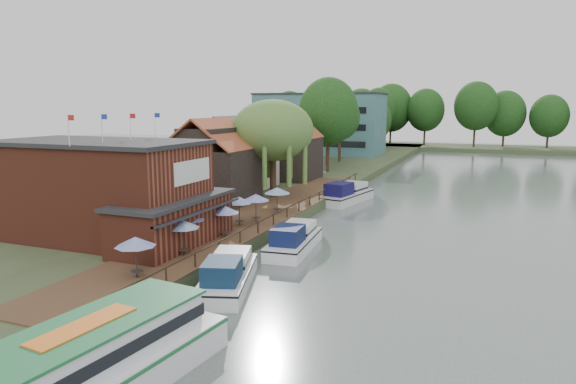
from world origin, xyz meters
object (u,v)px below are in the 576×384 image
(cottage_b, at_px, (232,152))
(umbrella_3, at_px, (225,221))
(cottage_a, at_px, (212,161))
(umbrella_2, at_px, (189,229))
(cruiser_0, at_px, (228,270))
(tour_boat, at_px, (70,372))
(cruiser_2, at_px, (347,192))
(cruiser_1, at_px, (294,236))
(umbrella_6, at_px, (277,200))
(swan, at_px, (202,330))
(hotel_block, at_px, (320,123))
(umbrella_0, at_px, (136,257))
(cottage_c, at_px, (290,147))
(umbrella_1, at_px, (183,238))
(pub, at_px, (120,191))
(umbrella_5, at_px, (256,208))
(umbrella_4, at_px, (239,211))
(willow, at_px, (273,149))

(cottage_b, height_order, umbrella_3, cottage_b)
(cottage_a, xyz_separation_m, umbrella_2, (6.74, -15.04, -2.96))
(cottage_b, bearing_deg, cruiser_0, -62.80)
(umbrella_2, relative_size, tour_boat, 0.17)
(cottage_b, bearing_deg, tour_boat, -69.55)
(cruiser_2, bearing_deg, umbrella_2, -88.88)
(umbrella_2, height_order, tour_boat, umbrella_2)
(cottage_b, height_order, cruiser_1, cottage_b)
(umbrella_6, relative_size, swan, 5.45)
(hotel_block, height_order, umbrella_0, hotel_block)
(cottage_c, relative_size, swan, 19.32)
(cottage_b, height_order, umbrella_1, cottage_b)
(umbrella_0, xyz_separation_m, cruiser_2, (3.49, 32.39, -1.06))
(umbrella_1, bearing_deg, pub, 162.10)
(umbrella_1, bearing_deg, cruiser_2, 82.85)
(cottage_b, xyz_separation_m, cruiser_2, (14.13, 0.50, -4.02))
(hotel_block, height_order, umbrella_2, hotel_block)
(cruiser_1, bearing_deg, umbrella_5, 140.06)
(pub, height_order, cottage_c, cottage_c)
(umbrella_2, height_order, umbrella_4, same)
(willow, distance_m, swan, 31.84)
(umbrella_4, relative_size, cruiser_0, 0.26)
(willow, height_order, cruiser_1, willow)
(swan, bearing_deg, umbrella_3, 113.97)
(cruiser_2, bearing_deg, cottage_b, -167.08)
(umbrella_3, bearing_deg, swan, -66.03)
(umbrella_2, xyz_separation_m, umbrella_6, (1.47, 12.38, 0.00))
(cottage_a, relative_size, tour_boat, 0.62)
(hotel_block, relative_size, umbrella_1, 10.69)
(willow, bearing_deg, cottage_a, -131.99)
(umbrella_3, bearing_deg, willow, 101.49)
(tour_boat, bearing_deg, umbrella_0, 123.24)
(cottage_a, distance_m, cruiser_1, 16.50)
(umbrella_0, distance_m, umbrella_4, 13.69)
(umbrella_1, relative_size, umbrella_2, 1.00)
(cottage_b, xyz_separation_m, umbrella_2, (9.74, -25.04, -2.96))
(umbrella_6, distance_m, cruiser_0, 16.50)
(umbrella_4, height_order, tour_boat, umbrella_4)
(umbrella_6, bearing_deg, swan, -76.16)
(umbrella_2, bearing_deg, cottage_b, 111.26)
(umbrella_0, xyz_separation_m, umbrella_2, (-0.90, 6.84, 0.00))
(cottage_c, xyz_separation_m, umbrella_1, (6.66, -36.15, -2.96))
(umbrella_4, bearing_deg, umbrella_2, -93.87)
(umbrella_4, height_order, cruiser_0, umbrella_4)
(cottage_b, relative_size, cruiser_1, 1.05)
(pub, height_order, umbrella_0, pub)
(umbrella_0, xyz_separation_m, umbrella_4, (-0.43, 13.68, 0.00))
(hotel_block, bearing_deg, umbrella_4, -77.52)
(cottage_c, relative_size, umbrella_4, 3.58)
(umbrella_4, bearing_deg, umbrella_3, -78.82)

